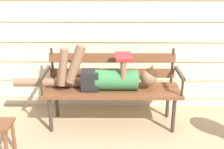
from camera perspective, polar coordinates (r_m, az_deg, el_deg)
ground_plane at (r=3.33m, az=-0.02°, el=-11.04°), size 12.00×12.00×0.00m
house_siding at (r=3.56m, az=0.09°, el=11.13°), size 4.23×0.08×2.35m
park_bench at (r=3.29m, az=0.01°, el=-1.86°), size 1.58×0.48×0.88m
reclining_person at (r=3.19m, az=-1.64°, el=-0.49°), size 1.67×0.26×0.55m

